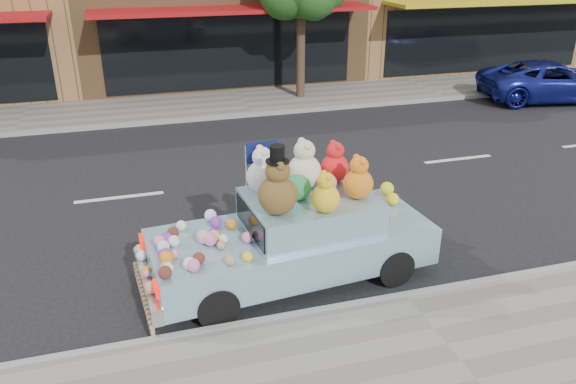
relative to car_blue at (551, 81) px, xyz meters
name	(u,v)px	position (x,y,z in m)	size (l,w,h in m)	color
ground	(302,177)	(-9.96, -4.08, -0.64)	(120.00, 120.00, 0.00)	black
near_sidewalk	(461,365)	(-9.96, -10.58, -0.58)	(60.00, 3.00, 0.12)	gray
far_sidewalk	(242,102)	(-9.96, 2.42, -0.58)	(60.00, 3.00, 0.12)	gray
near_kerb	(405,297)	(-9.96, -9.08, -0.58)	(60.00, 0.12, 0.13)	gray
far_kerb	(252,114)	(-9.96, 0.92, -0.58)	(60.00, 0.12, 0.13)	gray
car_blue	(551,81)	(0.00, 0.00, 0.00)	(2.14, 4.64, 1.29)	navy
art_car	(293,231)	(-11.35, -7.96, 0.16)	(4.62, 2.12, 2.36)	black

